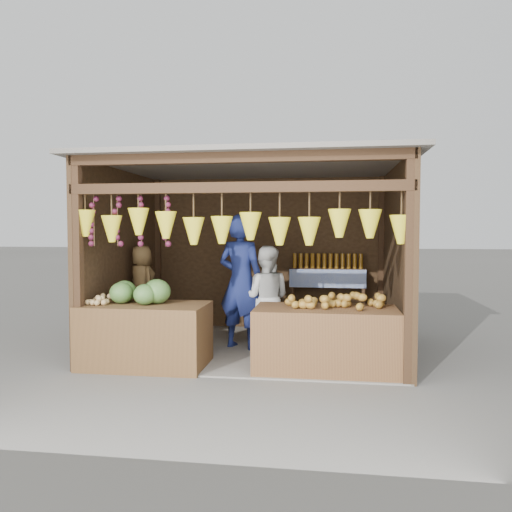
{
  "coord_description": "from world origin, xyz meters",
  "views": [
    {
      "loc": [
        1.05,
        -7.07,
        1.72
      ],
      "look_at": [
        0.05,
        -0.1,
        1.35
      ],
      "focal_mm": 35.0,
      "sensor_mm": 36.0,
      "label": 1
    }
  ],
  "objects": [
    {
      "name": "vendor_seated",
      "position": [
        -1.72,
        0.07,
        0.91
      ],
      "size": [
        0.67,
        0.64,
        1.16
      ],
      "primitive_type": "imported",
      "rotation": [
        0.0,
        0.0,
        2.45
      ],
      "color": "brown",
      "rests_on": "stool"
    },
    {
      "name": "counter_right",
      "position": [
        1.03,
        -1.04,
        0.39
      ],
      "size": [
        1.71,
        0.85,
        0.77
      ],
      "primitive_type": "cube",
      "color": "#53321B",
      "rests_on": "ground"
    },
    {
      "name": "man_standing",
      "position": [
        -0.18,
        -0.05,
        0.97
      ],
      "size": [
        0.82,
        0.68,
        1.94
      ],
      "primitive_type": "imported",
      "rotation": [
        0.0,
        0.0,
        2.79
      ],
      "color": "navy",
      "rests_on": "ground"
    },
    {
      "name": "mango_pile",
      "position": [
        1.14,
        -1.03,
        0.88
      ],
      "size": [
        1.4,
        0.64,
        0.22
      ],
      "primitive_type": null,
      "color": "#BE4319",
      "rests_on": "counter_right"
    },
    {
      "name": "stool",
      "position": [
        -1.72,
        0.07,
        0.17
      ],
      "size": [
        0.36,
        0.36,
        0.34
      ],
      "primitive_type": "cube",
      "color": "black",
      "rests_on": "ground"
    },
    {
      "name": "counter_left",
      "position": [
        -1.21,
        -1.13,
        0.39
      ],
      "size": [
        1.55,
        0.85,
        0.79
      ],
      "primitive_type": "cube",
      "color": "#4A3118",
      "rests_on": "ground"
    },
    {
      "name": "tanfruit_pile",
      "position": [
        -1.77,
        -1.23,
        0.85
      ],
      "size": [
        0.34,
        0.4,
        0.13
      ],
      "primitive_type": null,
      "color": "tan",
      "rests_on": "counter_left"
    },
    {
      "name": "stall_structure",
      "position": [
        -0.03,
        -0.04,
        1.67
      ],
      "size": [
        4.3,
        3.3,
        2.66
      ],
      "color": "slate",
      "rests_on": "ground"
    },
    {
      "name": "melon_pile",
      "position": [
        -1.29,
        -1.08,
        0.95
      ],
      "size": [
        1.0,
        0.5,
        0.32
      ],
      "primitive_type": null,
      "color": "#144D18",
      "rests_on": "counter_left"
    },
    {
      "name": "woman_standing",
      "position": [
        0.18,
        -0.06,
        0.75
      ],
      "size": [
        0.73,
        0.58,
        1.49
      ],
      "primitive_type": "imported",
      "rotation": [
        0.0,
        0.0,
        3.13
      ],
      "color": "silver",
      "rests_on": "ground"
    },
    {
      "name": "ground",
      "position": [
        0.0,
        0.0,
        0.0
      ],
      "size": [
        80.0,
        80.0,
        0.0
      ],
      "primitive_type": "plane",
      "color": "#514F49",
      "rests_on": "ground"
    },
    {
      "name": "back_shelf",
      "position": [
        1.05,
        1.28,
        0.87
      ],
      "size": [
        1.25,
        0.32,
        1.32
      ],
      "color": "#382314",
      "rests_on": "ground"
    }
  ]
}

